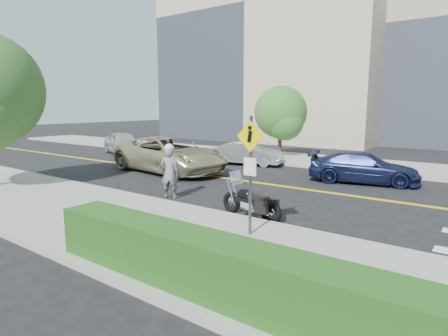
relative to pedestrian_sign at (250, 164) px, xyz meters
name	(u,v)px	position (x,y,z in m)	size (l,w,h in m)	color
ground_plane	(246,181)	(-4.20, 6.31, -1.96)	(120.00, 120.00, 0.00)	black
sidewalk_near	(108,219)	(-4.20, -1.19, -1.89)	(60.00, 5.00, 0.15)	#9E9B91
sidewalk_far	(312,160)	(-4.20, 13.81, -1.89)	(60.00, 5.00, 0.15)	#9E9B91
building_left	(282,16)	(-14.20, 28.31, 10.54)	(22.00, 14.00, 25.00)	tan
hedge	(245,277)	(1.80, -2.99, -1.31)	(9.00, 0.90, 1.00)	#235619
pedestrian_sign	(250,164)	(0.00, 0.00, 0.00)	(0.78, 0.08, 3.00)	#4C4C51
motorcyclist	(170,171)	(-4.74, 1.98, -0.95)	(0.83, 0.73, 2.03)	#A6A6AB
motorcycle	(251,195)	(-1.05, 1.71, -1.28)	(2.24, 0.68, 1.36)	black
suv	(170,154)	(-8.69, 6.03, -1.04)	(3.06, 6.63, 1.84)	tan
parked_car_white	(123,143)	(-16.62, 9.41, -1.17)	(1.87, 4.64, 1.58)	beige
parked_car_silver	(248,153)	(-6.73, 10.44, -1.29)	(1.42, 4.07, 1.34)	#A1A4A8
parked_car_blue	(363,168)	(0.19, 9.11, -1.28)	(1.92, 4.71, 1.37)	#182249
tree_far_a	(281,112)	(-6.76, 14.43, 1.01)	(3.44, 3.44, 4.70)	#382619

